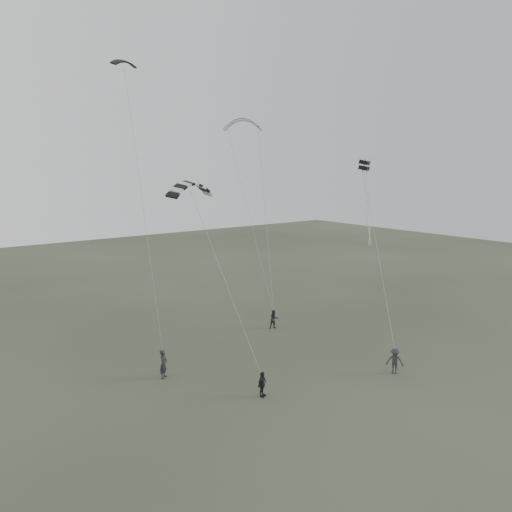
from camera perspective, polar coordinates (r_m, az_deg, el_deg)
ground at (r=33.23m, az=4.95°, el=-13.84°), size 140.00×140.00×0.00m
flyer_left at (r=33.51m, az=-10.52°, el=-12.02°), size 0.81×0.79×1.88m
flyer_right at (r=42.49m, az=2.06°, el=-7.24°), size 0.93×0.82×1.59m
flyer_center at (r=30.56m, az=0.70°, el=-14.45°), size 0.98×0.70×1.55m
flyer_far at (r=34.84m, az=15.58°, el=-11.48°), size 1.19×1.29×1.74m
kite_dark_small at (r=35.58m, az=-14.86°, el=20.72°), size 1.82×1.02×0.69m
kite_pale_large at (r=46.34m, az=-1.49°, el=15.28°), size 3.53×2.64×1.59m
kite_striped at (r=31.07m, az=-7.50°, el=8.27°), size 3.53×1.89×1.42m
kite_box at (r=41.32m, az=12.27°, el=10.10°), size 0.95×1.02×0.86m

